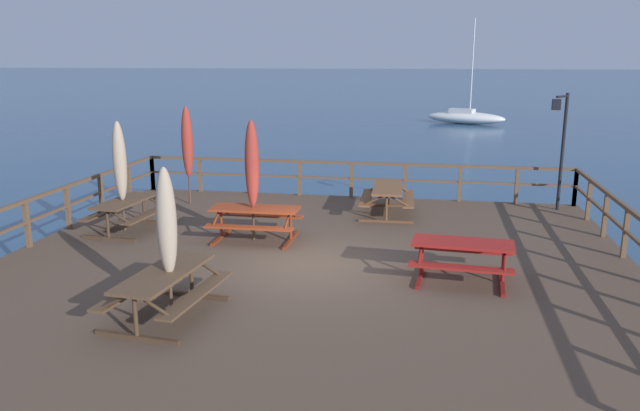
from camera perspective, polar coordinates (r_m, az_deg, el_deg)
name	(u,v)px	position (r m, az deg, el deg)	size (l,w,h in m)	color
ground_plane	(312,298)	(12.86, -0.77, -8.56)	(600.00, 600.00, 0.00)	navy
wooden_deck	(312,281)	(12.73, -0.78, -7.02)	(13.09, 12.92, 0.74)	brown
railing_waterside_far	(351,173)	(18.46, 2.93, 3.01)	(12.89, 0.10, 1.09)	brown
railing_side_left	(26,215)	(14.94, -25.63, -0.82)	(0.10, 12.72, 1.09)	brown
picnic_table_front_left	(388,194)	(16.55, 6.30, 1.10)	(1.48, 2.17, 0.78)	brown
picnic_table_back_left	(165,283)	(10.26, -14.19, -7.02)	(1.60, 2.26, 0.78)	brown
picnic_table_mid_left	(255,216)	(14.19, -6.03, -0.98)	(2.03, 1.42, 0.78)	#993819
picnic_table_front_right	(126,208)	(15.58, -17.56, -0.24)	(1.55, 2.06, 0.78)	brown
picnic_table_mid_right	(462,252)	(11.81, 13.08, -4.27)	(1.96, 1.54, 0.78)	maroon
patio_umbrella_short_mid	(187,143)	(17.82, -12.22, 5.74)	(0.32, 0.32, 2.80)	#4C3828
patio_umbrella_tall_back_left	(167,223)	(9.97, -14.06, -1.56)	(0.32, 0.32, 2.47)	#4C3828
patio_umbrella_tall_back_right	(252,165)	(13.94, -6.34, 3.79)	(0.32, 0.32, 2.77)	#4C3828
patio_umbrella_short_back	(120,162)	(15.39, -18.10, 3.87)	(0.32, 0.32, 2.67)	#4C3828
lamp_post_hooked	(560,134)	(17.76, 21.42, 6.17)	(0.49, 0.57, 3.20)	black
sailboat_distant	(465,117)	(48.49, 13.35, 8.01)	(6.21, 3.63, 7.72)	white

